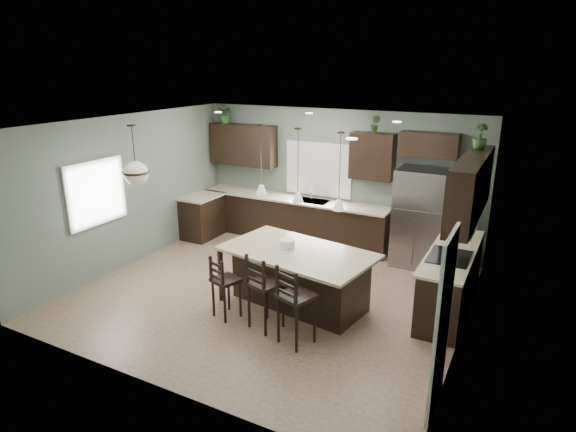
# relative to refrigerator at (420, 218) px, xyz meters

# --- Properties ---
(ground) EXTENTS (6.00, 6.00, 0.00)m
(ground) POSITION_rel_refrigerator_xyz_m (-1.85, -2.33, -0.93)
(ground) COLOR #9E8466
(ground) RESTS_ON ground
(pantry_door) EXTENTS (0.04, 0.82, 2.04)m
(pantry_door) POSITION_rel_refrigerator_xyz_m (1.13, -3.88, 0.09)
(pantry_door) COLOR white
(pantry_door) RESTS_ON ground
(window_back) EXTENTS (1.35, 0.02, 1.00)m
(window_back) POSITION_rel_refrigerator_xyz_m (-2.25, 0.40, 0.62)
(window_back) COLOR white
(window_back) RESTS_ON room_shell
(window_left) EXTENTS (0.02, 1.10, 1.00)m
(window_left) POSITION_rel_refrigerator_xyz_m (-4.83, -3.13, 0.62)
(window_left) COLOR white
(window_left) RESTS_ON room_shell
(left_return_cabs) EXTENTS (0.60, 0.90, 0.90)m
(left_return_cabs) POSITION_rel_refrigerator_xyz_m (-4.55, -0.63, -0.48)
(left_return_cabs) COLOR black
(left_return_cabs) RESTS_ON ground
(left_return_countertop) EXTENTS (0.66, 0.96, 0.04)m
(left_return_countertop) POSITION_rel_refrigerator_xyz_m (-4.53, -0.63, -0.01)
(left_return_countertop) COLOR beige
(left_return_countertop) RESTS_ON left_return_cabs
(back_lower_cabs) EXTENTS (4.20, 0.60, 0.90)m
(back_lower_cabs) POSITION_rel_refrigerator_xyz_m (-2.70, 0.12, -0.48)
(back_lower_cabs) COLOR black
(back_lower_cabs) RESTS_ON ground
(back_countertop) EXTENTS (4.20, 0.66, 0.04)m
(back_countertop) POSITION_rel_refrigerator_xyz_m (-2.70, 0.10, -0.01)
(back_countertop) COLOR beige
(back_countertop) RESTS_ON back_lower_cabs
(sink_inset) EXTENTS (0.70, 0.45, 0.01)m
(sink_inset) POSITION_rel_refrigerator_xyz_m (-2.25, 0.10, 0.01)
(sink_inset) COLOR gray
(sink_inset) RESTS_ON back_countertop
(faucet) EXTENTS (0.02, 0.02, 0.28)m
(faucet) POSITION_rel_refrigerator_xyz_m (-2.25, 0.07, 0.16)
(faucet) COLOR silver
(faucet) RESTS_ON back_countertop
(back_upper_left) EXTENTS (1.55, 0.34, 0.90)m
(back_upper_left) POSITION_rel_refrigerator_xyz_m (-4.00, 0.25, 1.02)
(back_upper_left) COLOR black
(back_upper_left) RESTS_ON room_shell
(back_upper_right) EXTENTS (0.85, 0.34, 0.90)m
(back_upper_right) POSITION_rel_refrigerator_xyz_m (-1.05, 0.25, 1.02)
(back_upper_right) COLOR black
(back_upper_right) RESTS_ON room_shell
(fridge_header) EXTENTS (1.05, 0.34, 0.45)m
(fridge_header) POSITION_rel_refrigerator_xyz_m (0.00, 0.25, 1.32)
(fridge_header) COLOR black
(fridge_header) RESTS_ON room_shell
(right_lower_cabs) EXTENTS (0.60, 2.35, 0.90)m
(right_lower_cabs) POSITION_rel_refrigerator_xyz_m (0.85, -1.46, -0.48)
(right_lower_cabs) COLOR black
(right_lower_cabs) RESTS_ON ground
(right_countertop) EXTENTS (0.66, 2.35, 0.04)m
(right_countertop) POSITION_rel_refrigerator_xyz_m (0.83, -1.46, -0.01)
(right_countertop) COLOR beige
(right_countertop) RESTS_ON right_lower_cabs
(cooktop) EXTENTS (0.58, 0.75, 0.02)m
(cooktop) POSITION_rel_refrigerator_xyz_m (0.83, -1.73, 0.02)
(cooktop) COLOR black
(cooktop) RESTS_ON right_countertop
(wall_oven_front) EXTENTS (0.01, 0.72, 0.60)m
(wall_oven_front) POSITION_rel_refrigerator_xyz_m (0.55, -1.73, -0.48)
(wall_oven_front) COLOR gray
(wall_oven_front) RESTS_ON right_lower_cabs
(right_upper_cabs) EXTENTS (0.34, 2.35, 0.90)m
(right_upper_cabs) POSITION_rel_refrigerator_xyz_m (0.98, -1.46, 1.02)
(right_upper_cabs) COLOR black
(right_upper_cabs) RESTS_ON room_shell
(microwave) EXTENTS (0.40, 0.75, 0.40)m
(microwave) POSITION_rel_refrigerator_xyz_m (0.93, -1.73, 0.62)
(microwave) COLOR gray
(microwave) RESTS_ON right_upper_cabs
(refrigerator) EXTENTS (0.90, 0.74, 1.85)m
(refrigerator) POSITION_rel_refrigerator_xyz_m (0.00, 0.00, 0.00)
(refrigerator) COLOR gray
(refrigerator) RESTS_ON ground
(kitchen_island) EXTENTS (2.48, 1.66, 0.92)m
(kitchen_island) POSITION_rel_refrigerator_xyz_m (-1.28, -2.52, -0.46)
(kitchen_island) COLOR black
(kitchen_island) RESTS_ON ground
(serving_dish) EXTENTS (0.24, 0.24, 0.14)m
(serving_dish) POSITION_rel_refrigerator_xyz_m (-1.48, -2.49, 0.07)
(serving_dish) COLOR white
(serving_dish) RESTS_ON kitchen_island
(bar_stool_left) EXTENTS (0.46, 0.46, 0.99)m
(bar_stool_left) POSITION_rel_refrigerator_xyz_m (-2.06, -3.32, -0.43)
(bar_stool_left) COLOR black
(bar_stool_left) RESTS_ON ground
(bar_stool_center) EXTENTS (0.53, 0.53, 1.15)m
(bar_stool_center) POSITION_rel_refrigerator_xyz_m (-1.38, -3.32, -0.35)
(bar_stool_center) COLOR black
(bar_stool_center) RESTS_ON ground
(bar_stool_right) EXTENTS (0.54, 0.54, 1.16)m
(bar_stool_right) POSITION_rel_refrigerator_xyz_m (-0.81, -3.47, -0.35)
(bar_stool_right) COLOR black
(bar_stool_right) RESTS_ON ground
(pendant_left) EXTENTS (0.17, 0.17, 1.10)m
(pendant_left) POSITION_rel_refrigerator_xyz_m (-1.97, -2.41, 1.32)
(pendant_left) COLOR silver
(pendant_left) RESTS_ON room_shell
(pendant_center) EXTENTS (0.17, 0.17, 1.10)m
(pendant_center) POSITION_rel_refrigerator_xyz_m (-1.28, -2.52, 1.32)
(pendant_center) COLOR silver
(pendant_center) RESTS_ON room_shell
(pendant_right) EXTENTS (0.17, 0.17, 1.10)m
(pendant_right) POSITION_rel_refrigerator_xyz_m (-0.59, -2.63, 1.32)
(pendant_right) COLOR white
(pendant_right) RESTS_ON room_shell
(chandelier) EXTENTS (0.42, 0.42, 0.94)m
(chandelier) POSITION_rel_refrigerator_xyz_m (-3.64, -3.34, 1.41)
(chandelier) COLOR beige
(chandelier) RESTS_ON room_shell
(plant_back_left) EXTENTS (0.48, 0.45, 0.43)m
(plant_back_left) POSITION_rel_refrigerator_xyz_m (-4.41, 0.22, 1.69)
(plant_back_left) COLOR #2A5A27
(plant_back_left) RESTS_ON back_upper_left
(plant_back_right) EXTENTS (0.19, 0.15, 0.34)m
(plant_back_right) POSITION_rel_refrigerator_xyz_m (-1.02, 0.22, 1.64)
(plant_back_right) COLOR #28481F
(plant_back_right) RESTS_ON back_upper_right
(plant_right_wall) EXTENTS (0.24, 0.24, 0.39)m
(plant_right_wall) POSITION_rel_refrigerator_xyz_m (0.95, -0.73, 1.67)
(plant_right_wall) COLOR #2F5123
(plant_right_wall) RESTS_ON right_upper_cabs
(room_shell) EXTENTS (6.00, 6.00, 6.00)m
(room_shell) POSITION_rel_refrigerator_xyz_m (-1.85, -2.33, 0.77)
(room_shell) COLOR slate
(room_shell) RESTS_ON ground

